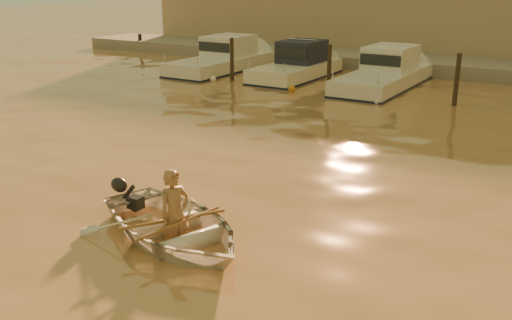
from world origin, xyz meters
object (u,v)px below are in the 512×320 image
Objects in this scene: dinghy at (173,226)px; moored_boat_2 at (384,73)px; moored_boat_1 at (296,65)px; moored_boat_0 at (222,58)px; person at (175,214)px.

dinghy is 0.48× the size of moored_boat_2.
moored_boat_1 is 4.43m from moored_boat_2.
dinghy is at bearing -57.69° from moored_boat_0.
moored_boat_1 is 0.85× the size of moored_boat_2.
moored_boat_0 reaches higher than dinghy.
person is 18.17m from moored_boat_1.
moored_boat_1 is at bearing 0.00° from moored_boat_0.
dinghy is at bearing 90.00° from person.
moored_boat_0 reaches higher than person.
person is at bearing -90.00° from dinghy.
moored_boat_2 is (-1.90, 16.96, 0.35)m from dinghy.
person is (0.09, -0.03, 0.28)m from dinghy.
moored_boat_1 is (-6.33, 16.96, 0.35)m from dinghy.
moored_boat_0 is 4.39m from moored_boat_1.
moored_boat_1 is (-6.43, 16.99, 0.07)m from person.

